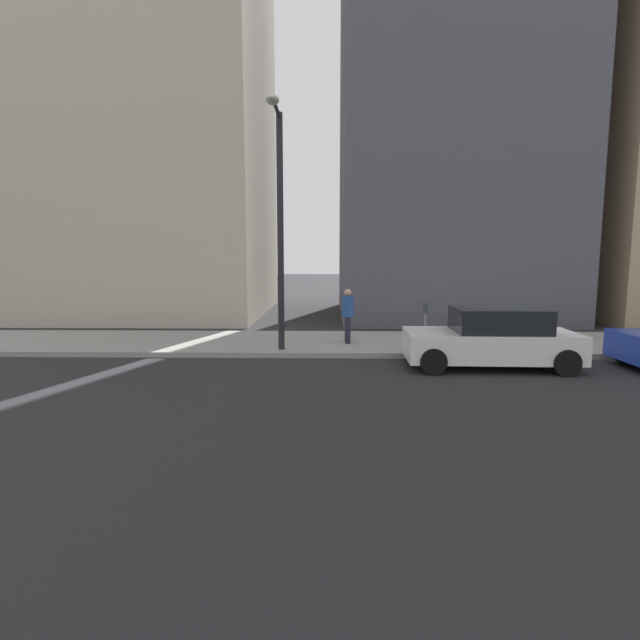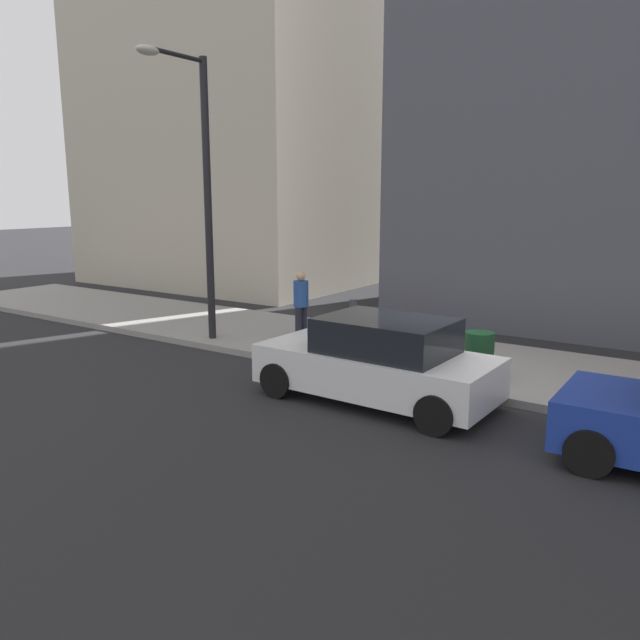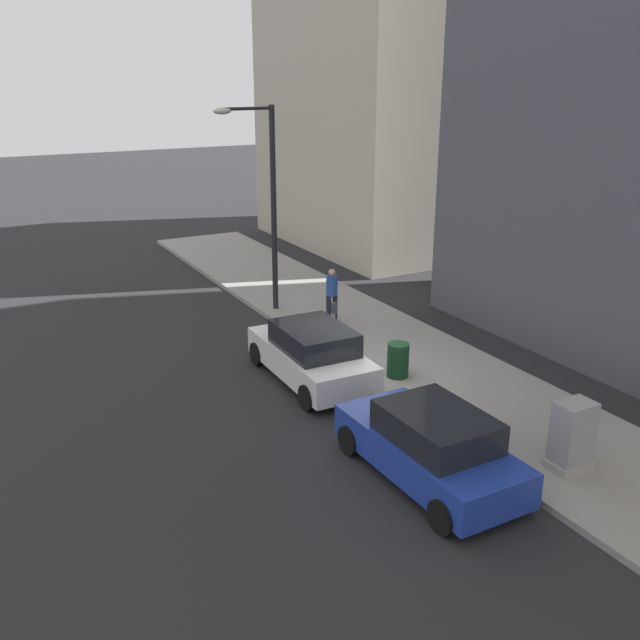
% 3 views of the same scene
% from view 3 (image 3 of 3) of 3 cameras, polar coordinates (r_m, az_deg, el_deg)
% --- Properties ---
extents(ground_plane, '(120.00, 120.00, 0.00)m').
position_cam_3_polar(ground_plane, '(18.47, 3.19, -5.04)').
color(ground_plane, '#232326').
extents(sidewalk, '(4.00, 36.00, 0.15)m').
position_cam_3_polar(sidewalk, '(19.49, 8.21, -3.63)').
color(sidewalk, gray).
rests_on(sidewalk, ground).
extents(parked_car_blue, '(1.95, 4.21, 1.52)m').
position_cam_3_polar(parked_car_blue, '(14.17, 8.85, -9.92)').
color(parked_car_blue, '#1E389E').
rests_on(parked_car_blue, ground).
extents(parked_car_white, '(2.01, 4.24, 1.52)m').
position_cam_3_polar(parked_car_white, '(18.31, -0.67, -2.74)').
color(parked_car_white, white).
rests_on(parked_car_white, ground).
extents(parking_meter, '(0.14, 0.10, 1.35)m').
position_cam_3_polar(parking_meter, '(20.04, 1.12, -0.02)').
color(parking_meter, slate).
rests_on(parking_meter, sidewalk).
extents(utility_box, '(0.83, 0.61, 1.43)m').
position_cam_3_polar(utility_box, '(14.93, 19.52, -8.79)').
color(utility_box, '#A8A399').
rests_on(utility_box, sidewalk).
extents(streetlamp, '(1.97, 0.32, 6.50)m').
position_cam_3_polar(streetlamp, '(22.75, -4.37, 10.15)').
color(streetlamp, black).
rests_on(streetlamp, sidewalk).
extents(trash_bin, '(0.56, 0.56, 0.90)m').
position_cam_3_polar(trash_bin, '(18.40, 6.25, -3.20)').
color(trash_bin, '#14381E').
rests_on(trash_bin, sidewalk).
extents(pedestrian_near_meter, '(0.40, 0.36, 1.66)m').
position_cam_3_polar(pedestrian_near_meter, '(22.31, 0.96, 2.30)').
color(pedestrian_near_meter, '#1E1E2D').
rests_on(pedestrian_near_meter, sidewalk).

